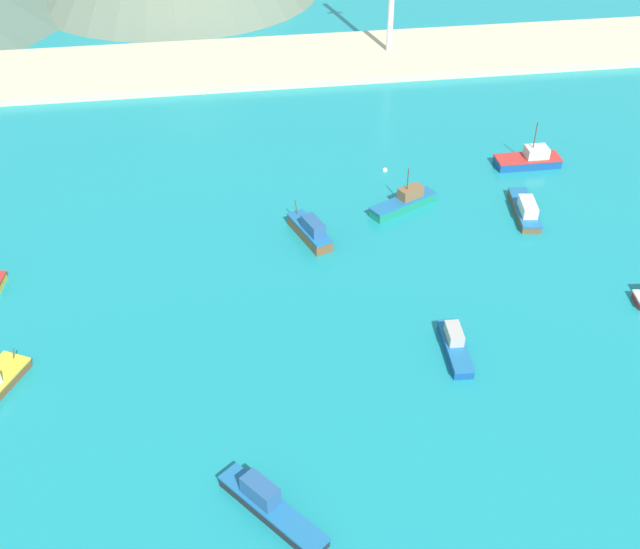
% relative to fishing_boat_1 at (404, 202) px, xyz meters
% --- Properties ---
extents(ground, '(260.00, 280.00, 0.50)m').
position_rel_fishing_boat_1_xyz_m(ground, '(-18.39, -35.45, -1.17)').
color(ground, teal).
extents(fishing_boat_1, '(8.98, 5.96, 5.43)m').
position_rel_fishing_boat_1_xyz_m(fishing_boat_1, '(0.00, 0.00, 0.00)').
color(fishing_boat_1, '#198466').
rests_on(fishing_boat_1, ground).
extents(fishing_boat_6, '(8.58, 3.12, 6.23)m').
position_rel_fishing_boat_1_xyz_m(fishing_boat_6, '(18.83, 7.97, 0.01)').
color(fishing_boat_6, '#14478C').
rests_on(fishing_boat_6, ground).
extents(fishing_boat_8, '(3.64, 9.28, 2.33)m').
position_rel_fishing_boat_1_xyz_m(fishing_boat_8, '(14.00, -3.63, -0.08)').
color(fishing_boat_8, brown).
rests_on(fishing_boat_8, ground).
extents(fishing_boat_9, '(2.32, 7.61, 2.20)m').
position_rel_fishing_boat_1_xyz_m(fishing_boat_9, '(-1.23, -25.77, -0.14)').
color(fishing_boat_9, '#14478C').
rests_on(fishing_boat_9, ground).
extents(fishing_boat_13, '(8.00, 9.36, 2.66)m').
position_rel_fishing_boat_1_xyz_m(fishing_boat_13, '(-20.50, -41.41, -0.05)').
color(fishing_boat_13, '#232328').
rests_on(fishing_boat_13, ground).
extents(fishing_boat_14, '(4.51, 7.94, 3.07)m').
position_rel_fishing_boat_1_xyz_m(fishing_boat_14, '(-12.20, -4.78, 0.17)').
color(fishing_boat_14, brown).
rests_on(fishing_boat_14, ground).
extents(buoy_0, '(0.68, 0.68, 0.68)m').
position_rel_fishing_boat_1_xyz_m(buoy_0, '(-0.35, 9.36, -0.81)').
color(buoy_0, silver).
rests_on(buoy_0, ground).
extents(beach_strip, '(247.00, 20.53, 1.20)m').
position_rel_fishing_boat_1_xyz_m(beach_strip, '(-18.39, 47.46, -0.32)').
color(beach_strip, beige).
rests_on(beach_strip, ground).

